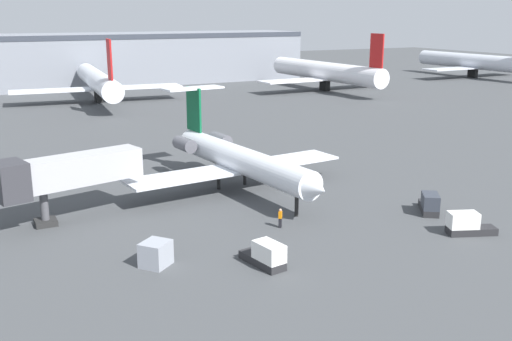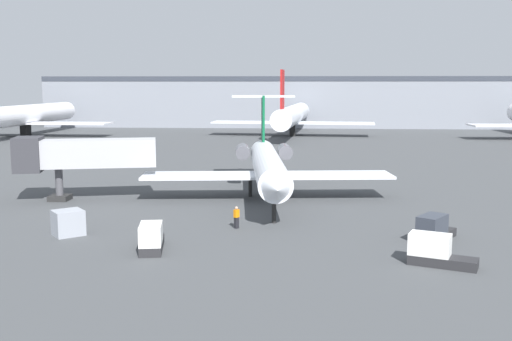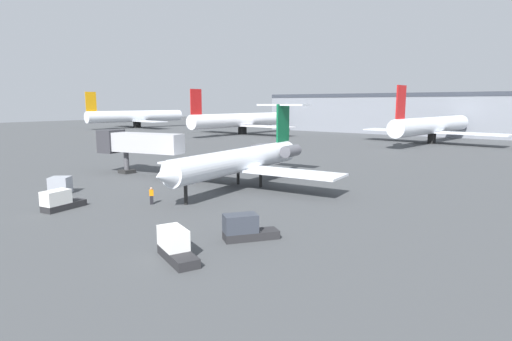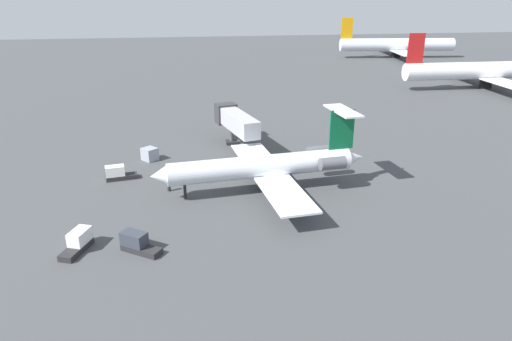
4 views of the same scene
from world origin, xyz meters
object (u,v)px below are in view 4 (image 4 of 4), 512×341
(baggage_tug_lead, at_px, (118,173))
(parked_airliner_west_mid, at_px, (487,71))
(jet_bridge, at_px, (235,120))
(ground_crew_marshaller, at_px, (169,185))
(cargo_container_uld, at_px, (150,154))
(parked_airliner_west_end, at_px, (396,45))
(baggage_tug_trailing, at_px, (78,242))
(regional_jet, at_px, (268,165))
(baggage_tug_spare, at_px, (137,243))

(baggage_tug_lead, bearing_deg, parked_airliner_west_mid, 119.58)
(jet_bridge, bearing_deg, ground_crew_marshaller, -32.23)
(cargo_container_uld, xyz_separation_m, parked_airliner_west_mid, (-40.52, 80.00, 3.47))
(jet_bridge, relative_size, parked_airliner_west_end, 0.32)
(jet_bridge, distance_m, parked_airliner_west_end, 114.96)
(baggage_tug_trailing, bearing_deg, parked_airliner_west_mid, 127.39)
(baggage_tug_trailing, xyz_separation_m, parked_airliner_west_end, (-121.19, 87.27, 3.64))
(regional_jet, xyz_separation_m, cargo_container_uld, (-13.66, -14.98, -2.42))
(baggage_tug_lead, distance_m, parked_airliner_west_mid, 96.36)
(baggage_tug_spare, bearing_deg, cargo_container_uld, -179.82)
(baggage_tug_lead, distance_m, baggage_tug_spare, 19.35)
(baggage_tug_spare, distance_m, parked_airliner_west_end, 147.14)
(baggage_tug_lead, xyz_separation_m, baggage_tug_spare, (18.97, 3.83, 0.00))
(jet_bridge, distance_m, ground_crew_marshaller, 19.35)
(baggage_tug_lead, height_order, baggage_tug_spare, same)
(baggage_tug_lead, distance_m, baggage_tug_trailing, 17.91)
(baggage_tug_lead, xyz_separation_m, parked_airliner_west_end, (-103.37, 85.50, 3.64))
(ground_crew_marshaller, bearing_deg, jet_bridge, 147.77)
(regional_jet, distance_m, parked_airliner_west_mid, 84.63)
(baggage_tug_spare, bearing_deg, baggage_tug_lead, -168.60)
(ground_crew_marshaller, xyz_separation_m, parked_airliner_west_end, (-108.28, 78.87, 3.62))
(jet_bridge, height_order, baggage_tug_lead, jet_bridge)
(jet_bridge, height_order, baggage_tug_trailing, jet_bridge)
(jet_bridge, distance_m, cargo_container_uld, 14.11)
(baggage_tug_trailing, bearing_deg, baggage_tug_lead, 174.30)
(cargo_container_uld, bearing_deg, baggage_tug_trailing, -12.53)
(regional_jet, xyz_separation_m, baggage_tug_trailing, (11.19, -20.51, -2.50))
(baggage_tug_trailing, height_order, cargo_container_uld, baggage_tug_trailing)
(ground_crew_marshaller, height_order, baggage_tug_trailing, baggage_tug_trailing)
(parked_airliner_west_mid, bearing_deg, cargo_container_uld, -63.14)
(parked_airliner_west_end, bearing_deg, cargo_container_uld, -40.32)
(baggage_tug_spare, bearing_deg, parked_airliner_west_end, 146.27)
(jet_bridge, bearing_deg, baggage_tug_spare, -23.24)
(regional_jet, relative_size, jet_bridge, 2.05)
(regional_jet, xyz_separation_m, jet_bridge, (-17.83, -1.95, 0.98))
(ground_crew_marshaller, xyz_separation_m, baggage_tug_trailing, (12.91, -8.40, -0.02))
(cargo_container_uld, bearing_deg, jet_bridge, 107.75)
(ground_crew_marshaller, height_order, cargo_container_uld, cargo_container_uld)
(regional_jet, xyz_separation_m, parked_airliner_west_mid, (-54.17, 65.02, 1.05))
(parked_airliner_west_mid, bearing_deg, jet_bridge, -61.51)
(cargo_container_uld, relative_size, parked_airliner_west_mid, 0.06)
(ground_crew_marshaller, relative_size, baggage_tug_lead, 0.40)
(cargo_container_uld, bearing_deg, baggage_tug_lead, -28.06)
(baggage_tug_lead, bearing_deg, baggage_tug_trailing, -5.70)
(baggage_tug_spare, height_order, parked_airliner_west_mid, parked_airliner_west_mid)
(regional_jet, height_order, parked_airliner_west_end, parked_airliner_west_end)
(regional_jet, xyz_separation_m, baggage_tug_lead, (-6.63, -18.73, -2.50))
(jet_bridge, relative_size, parked_airliner_west_mid, 0.31)
(regional_jet, height_order, ground_crew_marshaller, regional_jet)
(baggage_tug_trailing, xyz_separation_m, parked_airliner_west_mid, (-65.36, 85.52, 3.55))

